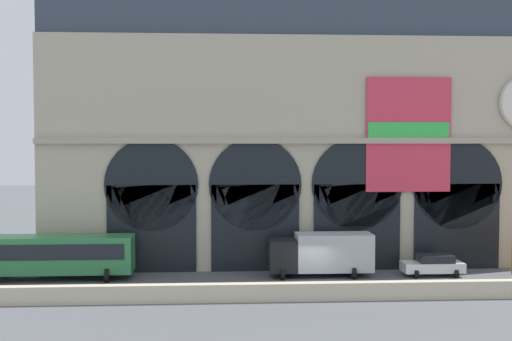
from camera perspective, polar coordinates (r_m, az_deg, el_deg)
The scene contains 6 objects.
ground_plane at distance 45.25m, azimuth 5.28°, elevation -9.96°, with size 200.00×200.00×0.00m, color #54565B.
quay_parapet_wall at distance 41.05m, azimuth 6.19°, elevation -10.49°, with size 90.00×0.70×1.11m, color beige.
station_building at distance 51.26m, azimuth 4.17°, elevation 2.93°, with size 40.29×4.81×20.79m.
bus_west at distance 48.55m, azimuth -17.23°, elevation -7.06°, with size 11.00×3.25×3.10m.
box_truck_center at distance 47.73m, azimuth 5.78°, elevation -7.22°, with size 7.50×2.91×3.12m.
car_mideast at distance 49.59m, azimuth 15.27°, elevation -7.98°, with size 4.40×2.22×1.55m.
Camera 1 is at (-6.67, -43.63, 9.94)m, focal length 45.61 mm.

